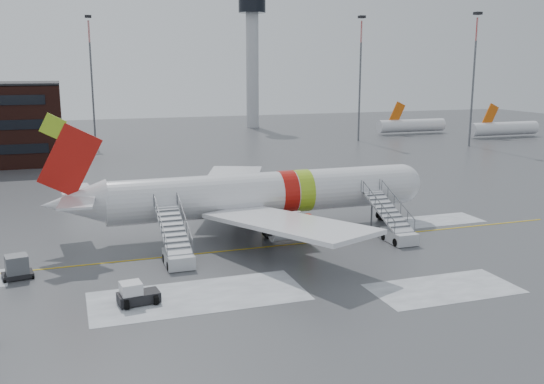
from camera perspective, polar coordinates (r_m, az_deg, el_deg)
name	(u,v)px	position (r m, az deg, el deg)	size (l,w,h in m)	color
ground	(244,246)	(50.98, -2.66, -5.06)	(260.00, 260.00, 0.00)	#494C4F
airliner	(255,195)	(54.37, -1.63, -0.26)	(35.03, 32.97, 11.18)	silver
airstair_fwd	(395,228)	(53.29, 11.49, -3.35)	(2.05, 7.70, 3.48)	silver
airstair_aft	(176,249)	(46.92, -8.98, -5.34)	(2.05, 7.70, 3.48)	silver
pushback_tug	(136,294)	(39.65, -12.69, -9.37)	(2.71, 2.15, 1.47)	black
uld_container	(17,268)	(46.77, -22.87, -6.57)	(2.28, 1.83, 1.67)	black
control_tower	(252,49)	(148.46, -1.87, 13.33)	(6.40, 6.40, 30.00)	#B2B5BA
light_mast_far_ne	(360,71)	(122.23, 8.31, 11.24)	(1.20, 1.20, 24.25)	#595B60
light_mast_far_n	(91,71)	(125.00, -16.65, 10.89)	(1.20, 1.20, 24.25)	#595B60
light_mast_far_e	(474,71)	(118.83, 18.47, 10.75)	(1.20, 1.20, 24.25)	#595B60
distant_aircraft	(440,136)	(135.25, 15.53, 5.10)	(35.00, 18.00, 8.00)	#D8590C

